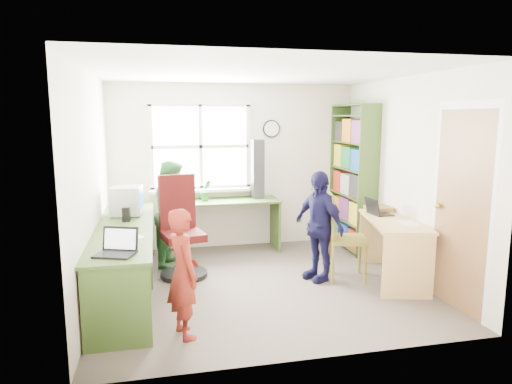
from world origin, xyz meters
TOP-DOWN VIEW (x-y plane):
  - room at (0.01, 0.10)m, footprint 3.64×3.44m
  - l_desk at (-1.31, -0.28)m, footprint 2.38×2.95m
  - right_desk at (1.58, -0.16)m, footprint 0.87×1.37m
  - bookshelf at (1.65, 1.19)m, footprint 0.30×1.02m
  - swivel_chair at (-0.87, 0.55)m, footprint 0.68×0.68m
  - wooden_chair at (0.98, 0.00)m, footprint 0.54×0.54m
  - crt_monitor at (-1.50, 0.67)m, footprint 0.39×0.36m
  - laptop_left at (-1.50, -0.93)m, footprint 0.39×0.36m
  - laptop_right at (1.51, 0.15)m, footprint 0.27×0.32m
  - speaker_a at (-1.49, 0.33)m, footprint 0.09×0.09m
  - speaker_b at (-1.46, 0.88)m, footprint 0.11×0.11m
  - cd_tower at (0.30, 1.49)m, footprint 0.19×0.17m
  - game_box at (1.63, 0.34)m, footprint 0.31×0.31m
  - paper_a at (-1.42, -0.35)m, footprint 0.31×0.35m
  - paper_b at (1.63, -0.37)m, footprint 0.24×0.31m
  - potted_plant at (-0.46, 1.44)m, footprint 0.19×0.17m
  - person_red at (-0.94, -1.06)m, footprint 0.38×0.48m
  - person_green at (-0.93, 0.98)m, footprint 0.68×0.78m
  - person_navy at (0.71, 0.04)m, footprint 0.59×0.83m

SIDE VIEW (x-z plane):
  - l_desk at x=-1.31m, z-range 0.08..0.83m
  - swivel_chair at x=-0.87m, z-range -0.09..1.14m
  - right_desk at x=1.58m, z-range 0.16..0.90m
  - wooden_chair at x=0.98m, z-range 0.04..1.06m
  - person_red at x=-0.94m, z-range 0.00..1.15m
  - person_navy at x=0.71m, z-range 0.00..1.31m
  - person_green at x=-0.93m, z-range 0.00..1.37m
  - paper_b at x=1.63m, z-range 0.73..0.73m
  - paper_a at x=-1.42m, z-range 0.75..0.75m
  - game_box at x=1.63m, z-range 0.73..0.79m
  - laptop_right at x=1.51m, z-range 0.68..0.88m
  - laptop_left at x=-1.50m, z-range 0.69..0.91m
  - speaker_a at x=-1.49m, z-range 0.75..0.91m
  - speaker_b at x=-1.46m, z-range 0.75..0.92m
  - potted_plant at x=-0.46m, z-range 0.75..1.05m
  - crt_monitor at x=-1.50m, z-range 0.75..1.10m
  - bookshelf at x=1.65m, z-range -0.05..2.05m
  - cd_tower at x=0.30m, z-range 0.75..1.60m
  - room at x=0.01m, z-range 0.00..2.44m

